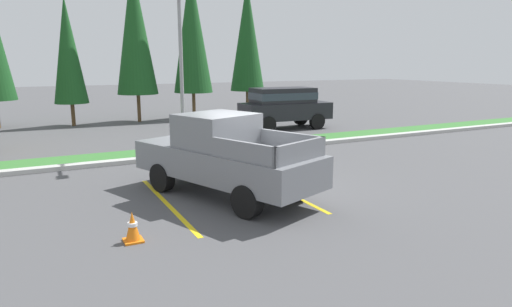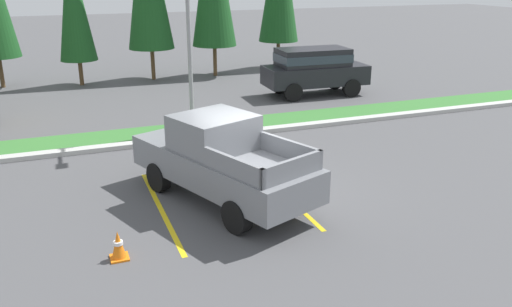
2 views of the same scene
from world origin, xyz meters
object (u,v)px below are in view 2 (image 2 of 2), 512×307
object	(u,v)px
cypress_tree_center	(73,1)
traffic_cone	(118,245)
pickup_truck_main	(221,160)
street_light	(190,30)
suv_distant	(314,68)

from	to	relation	value
cypress_tree_center	traffic_cone	xyz separation A→B (m)	(-0.45, -17.58, -3.69)
pickup_truck_main	street_light	size ratio (longest dim) A/B	0.92
traffic_cone	suv_distant	bearing A→B (deg)	48.81
suv_distant	street_light	xyz separation A→B (m)	(-6.55, -3.85, 2.30)
pickup_truck_main	suv_distant	bearing A→B (deg)	52.35
pickup_truck_main	traffic_cone	xyz separation A→B (m)	(-2.75, -2.01, -0.75)
pickup_truck_main	cypress_tree_center	size ratio (longest dim) A/B	0.82
cypress_tree_center	street_light	bearing A→B (deg)	-72.80
pickup_truck_main	traffic_cone	size ratio (longest dim) A/B	9.24
cypress_tree_center	traffic_cone	world-z (taller)	cypress_tree_center
suv_distant	street_light	distance (m)	7.94
pickup_truck_main	cypress_tree_center	world-z (taller)	cypress_tree_center
street_light	traffic_cone	size ratio (longest dim) A/B	10.01
suv_distant	pickup_truck_main	bearing A→B (deg)	-127.65
street_light	traffic_cone	xyz separation A→B (m)	(-3.52, -7.66, -3.25)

